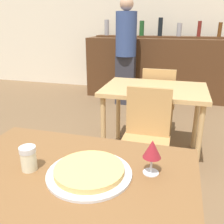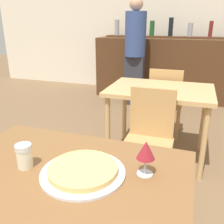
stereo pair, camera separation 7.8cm
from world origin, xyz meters
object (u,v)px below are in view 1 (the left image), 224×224
Objects in this scene: chair_far_side_back at (158,98)px; person_standing at (126,49)px; chair_far_side_front at (146,133)px; cheese_shaker at (28,158)px; wine_glass at (152,150)px; pizza_tray at (89,171)px.

chair_far_side_back is 1.41m from person_standing.
cheese_shaker is at bearing -109.45° from chair_far_side_front.
wine_glass is at bearing 12.53° from cheese_shaker.
cheese_shaker reaches higher than pizza_tray.
chair_far_side_front is 0.50× the size of person_standing.
cheese_shaker is 3.31m from person_standing.
chair_far_side_back is 7.68× the size of cheese_shaker.
person_standing is at bearing 99.80° from pizza_tray.
wine_glass is (0.82, -3.18, -0.08)m from person_standing.
cheese_shaker is at bearing -173.27° from pizza_tray.
person_standing reaches higher than pizza_tray.
wine_glass is (0.26, 0.09, 0.10)m from pizza_tray.
pizza_tray is at bearing -80.20° from person_standing.
chair_far_side_front is 1.04m from wine_glass.
cheese_shaker is 0.54m from wine_glass.
pizza_tray is at bearing -161.55° from wine_glass.
cheese_shaker reaches higher than chair_far_side_front.
chair_far_side_back is at bearing 94.15° from wine_glass.
chair_far_side_front is 1.09m from pizza_tray.
chair_far_side_back is at bearing 79.91° from cheese_shaker.
chair_far_side_back is at bearing 87.07° from pizza_tray.
pizza_tray is 3.30× the size of cheese_shaker.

